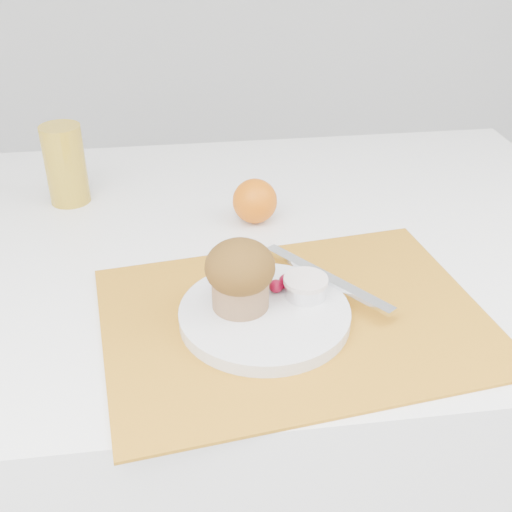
{
  "coord_description": "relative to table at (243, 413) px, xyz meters",
  "views": [
    {
      "loc": [
        -0.09,
        -0.8,
        1.24
      ],
      "look_at": [
        0.01,
        -0.09,
        0.8
      ],
      "focal_mm": 45.0,
      "sensor_mm": 36.0,
      "label": 1
    }
  ],
  "objects": [
    {
      "name": "plate",
      "position": [
        0.01,
        -0.22,
        0.39
      ],
      "size": [
        0.23,
        0.23,
        0.02
      ],
      "primitive_type": "cylinder",
      "rotation": [
        0.0,
        0.0,
        0.09
      ],
      "color": "silver",
      "rests_on": "placemat"
    },
    {
      "name": "placemat",
      "position": [
        0.05,
        -0.22,
        0.38
      ],
      "size": [
        0.52,
        0.41,
        0.0
      ],
      "primitive_type": "cube",
      "rotation": [
        0.0,
        0.0,
        0.13
      ],
      "color": "#BA7719",
      "rests_on": "table"
    },
    {
      "name": "butter_knife",
      "position": [
        0.1,
        -0.16,
        0.4
      ],
      "size": [
        0.14,
        0.18,
        0.01
      ],
      "primitive_type": "cube",
      "rotation": [
        0.0,
        0.0,
        -0.94
      ],
      "color": "silver",
      "rests_on": "plate"
    },
    {
      "name": "raspberry_far",
      "position": [
        0.04,
        -0.18,
        0.41
      ],
      "size": [
        0.02,
        0.02,
        0.02
      ],
      "primitive_type": "ellipsoid",
      "color": "#570215",
      "rests_on": "plate"
    },
    {
      "name": "ramekin",
      "position": [
        0.06,
        -0.2,
        0.41
      ],
      "size": [
        0.06,
        0.06,
        0.02
      ],
      "primitive_type": "cylinder",
      "rotation": [
        0.0,
        0.0,
        -0.09
      ],
      "color": "silver",
      "rests_on": "plate"
    },
    {
      "name": "cream",
      "position": [
        0.06,
        -0.2,
        0.42
      ],
      "size": [
        0.06,
        0.06,
        0.01
      ],
      "primitive_type": "cylinder",
      "rotation": [
        0.0,
        0.0,
        0.14
      ],
      "color": "silver",
      "rests_on": "ramekin"
    },
    {
      "name": "orange",
      "position": [
        0.03,
        0.05,
        0.41
      ],
      "size": [
        0.07,
        0.07,
        0.07
      ],
      "primitive_type": "sphere",
      "color": "orange",
      "rests_on": "table"
    },
    {
      "name": "table",
      "position": [
        0.0,
        0.0,
        0.0
      ],
      "size": [
        1.2,
        0.8,
        0.75
      ],
      "primitive_type": "cube",
      "color": "white",
      "rests_on": "ground"
    },
    {
      "name": "muffin",
      "position": [
        -0.02,
        -0.21,
        0.44
      ],
      "size": [
        0.09,
        0.09,
        0.09
      ],
      "color": "#986E49",
      "rests_on": "plate"
    },
    {
      "name": "juice_glass",
      "position": [
        -0.27,
        0.16,
        0.44
      ],
      "size": [
        0.07,
        0.07,
        0.13
      ],
      "primitive_type": "cylinder",
      "rotation": [
        0.0,
        0.0,
        -0.07
      ],
      "color": "gold",
      "rests_on": "table"
    },
    {
      "name": "raspberry_near",
      "position": [
        0.03,
        -0.18,
        0.4
      ],
      "size": [
        0.02,
        0.02,
        0.02
      ],
      "primitive_type": "ellipsoid",
      "color": "#590214",
      "rests_on": "plate"
    }
  ]
}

